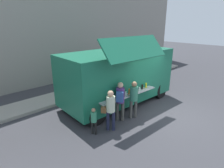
# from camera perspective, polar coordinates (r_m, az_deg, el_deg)

# --- Properties ---
(ground_plane) EXTENTS (60.00, 60.00, 0.00)m
(ground_plane) POSITION_cam_1_polar(r_m,az_deg,el_deg) (9.18, 16.64, -8.78)
(ground_plane) COLOR #38383D
(curb_strip) EXTENTS (28.00, 1.60, 0.15)m
(curb_strip) POSITION_cam_1_polar(r_m,az_deg,el_deg) (10.18, -25.70, -6.66)
(curb_strip) COLOR #9E998E
(curb_strip) RESTS_ON ground
(building_behind) EXTENTS (32.00, 2.40, 9.67)m
(building_behind) POSITION_cam_1_polar(r_m,az_deg,el_deg) (13.41, -30.24, 19.34)
(building_behind) COLOR gray
(building_behind) RESTS_ON ground
(food_truck_main) EXTENTS (5.94, 3.40, 3.51)m
(food_truck_main) POSITION_cam_1_polar(r_m,az_deg,el_deg) (9.52, 1.91, 2.67)
(food_truck_main) COLOR #1A6C4C
(food_truck_main) RESTS_ON ground
(trash_bin) EXTENTS (0.60, 0.60, 0.93)m
(trash_bin) POSITION_cam_1_polar(r_m,az_deg,el_deg) (14.10, 6.20, 3.48)
(trash_bin) COLOR #2F5F37
(trash_bin) RESTS_ON ground
(customer_front_ordering) EXTENTS (0.34, 0.34, 1.68)m
(customer_front_ordering) POSITION_cam_1_polar(r_m,az_deg,el_deg) (8.17, 6.63, -3.78)
(customer_front_ordering) COLOR #4A4A45
(customer_front_ordering) RESTS_ON ground
(customer_mid_with_backpack) EXTENTS (0.55, 0.52, 1.73)m
(customer_mid_with_backpack) POSITION_cam_1_polar(r_m,az_deg,el_deg) (7.83, 2.48, -4.25)
(customer_mid_with_backpack) COLOR #484742
(customer_mid_with_backpack) RESTS_ON ground
(customer_rear_waiting) EXTENTS (0.46, 0.49, 1.66)m
(customer_rear_waiting) POSITION_cam_1_polar(r_m,az_deg,el_deg) (7.18, -0.54, -7.09)
(customer_rear_waiting) COLOR #1D223A
(customer_rear_waiting) RESTS_ON ground
(child_near_queue) EXTENTS (0.22, 0.22, 1.08)m
(child_near_queue) POSITION_cam_1_polar(r_m,az_deg,el_deg) (7.12, -5.56, -10.49)
(child_near_queue) COLOR black
(child_near_queue) RESTS_ON ground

